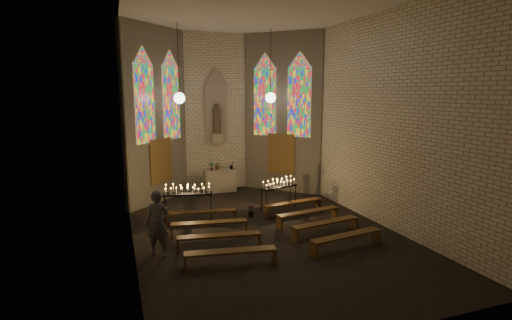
% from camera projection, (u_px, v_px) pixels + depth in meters
% --- Properties ---
extents(floor, '(12.00, 12.00, 0.00)m').
position_uv_depth(floor, '(262.00, 230.00, 12.96)').
color(floor, black).
rests_on(floor, ground).
extents(room, '(8.22, 12.43, 7.00)m').
position_uv_depth(room, '(232.00, 111.00, 15.47)').
color(room, beige).
rests_on(room, ground).
extents(altar, '(1.40, 0.60, 1.00)m').
position_uv_depth(altar, '(220.00, 181.00, 17.94)').
color(altar, '#B8AD96').
rests_on(altar, ground).
extents(flower_vase_left, '(0.22, 0.18, 0.37)m').
position_uv_depth(flower_vase_left, '(211.00, 166.00, 17.63)').
color(flower_vase_left, '#4C723F').
rests_on(flower_vase_left, altar).
extents(flower_vase_center, '(0.35, 0.31, 0.35)m').
position_uv_depth(flower_vase_center, '(218.00, 166.00, 17.87)').
color(flower_vase_center, '#4C723F').
rests_on(flower_vase_center, altar).
extents(flower_vase_right, '(0.26, 0.24, 0.38)m').
position_uv_depth(flower_vase_right, '(232.00, 165.00, 17.95)').
color(flower_vase_right, '#4C723F').
rests_on(flower_vase_right, altar).
extents(aisle_flower_pot, '(0.25, 0.25, 0.41)m').
position_uv_depth(aisle_flower_pot, '(251.00, 211.00, 14.35)').
color(aisle_flower_pot, '#4C723F').
rests_on(aisle_flower_pot, ground).
extents(votive_stand_left, '(1.74, 0.76, 1.24)m').
position_uv_depth(votive_stand_left, '(188.00, 191.00, 13.72)').
color(votive_stand_left, black).
rests_on(votive_stand_left, ground).
extents(votive_stand_right, '(1.59, 0.84, 1.14)m').
position_uv_depth(votive_stand_right, '(279.00, 185.00, 15.06)').
color(votive_stand_right, black).
rests_on(votive_stand_right, ground).
extents(pew_left_0, '(2.38, 0.68, 0.45)m').
position_uv_depth(pew_left_0, '(201.00, 213.00, 13.54)').
color(pew_left_0, '#4F3416').
rests_on(pew_left_0, ground).
extents(pew_right_0, '(2.38, 0.68, 0.45)m').
position_uv_depth(pew_right_0, '(293.00, 204.00, 14.67)').
color(pew_right_0, '#4F3416').
rests_on(pew_right_0, ground).
extents(pew_left_1, '(2.38, 0.68, 0.45)m').
position_uv_depth(pew_left_1, '(209.00, 224.00, 12.43)').
color(pew_left_1, '#4F3416').
rests_on(pew_left_1, ground).
extents(pew_right_1, '(2.38, 0.68, 0.45)m').
position_uv_depth(pew_right_1, '(308.00, 213.00, 13.56)').
color(pew_right_1, '#4F3416').
rests_on(pew_right_1, ground).
extents(pew_left_2, '(2.38, 0.68, 0.45)m').
position_uv_depth(pew_left_2, '(219.00, 237.00, 11.31)').
color(pew_left_2, '#4F3416').
rests_on(pew_left_2, ground).
extents(pew_right_2, '(2.38, 0.68, 0.45)m').
position_uv_depth(pew_right_2, '(326.00, 224.00, 12.44)').
color(pew_right_2, '#4F3416').
rests_on(pew_right_2, ground).
extents(pew_left_3, '(2.38, 0.68, 0.45)m').
position_uv_depth(pew_left_3, '(231.00, 253.00, 10.20)').
color(pew_left_3, '#4F3416').
rests_on(pew_left_3, ground).
extents(pew_right_3, '(2.38, 0.68, 0.45)m').
position_uv_depth(pew_right_3, '(347.00, 237.00, 11.33)').
color(pew_right_3, '#4F3416').
rests_on(pew_right_3, ground).
extents(visitor, '(0.78, 0.67, 1.82)m').
position_uv_depth(visitor, '(158.00, 224.00, 10.83)').
color(visitor, '#4A4A54').
rests_on(visitor, ground).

